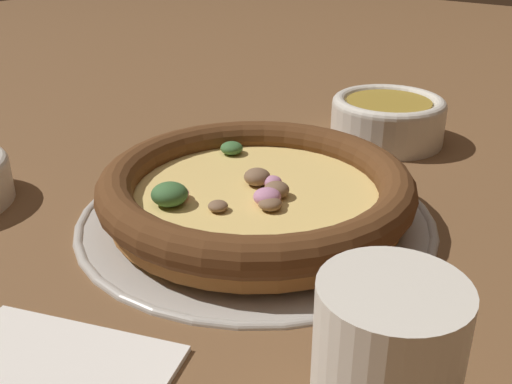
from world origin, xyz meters
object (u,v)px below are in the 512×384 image
at_px(bowl_near, 389,118).
at_px(pizza_tray, 256,216).
at_px(pizza, 256,190).
at_px(drinking_cup, 386,368).

bearing_deg(bowl_near, pizza_tray, 89.45).
relative_size(pizza_tray, pizza, 1.15).
bearing_deg(drinking_cup, pizza, -37.37).
relative_size(bowl_near, drinking_cup, 1.38).
bearing_deg(bowl_near, pizza, 89.40).
distance_m(pizza_tray, drinking_cup, 0.27).
distance_m(bowl_near, drinking_cup, 0.47).
distance_m(pizza, bowl_near, 0.26).
relative_size(pizza_tray, bowl_near, 2.41).
height_order(bowl_near, drinking_cup, drinking_cup).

